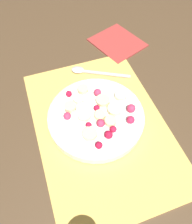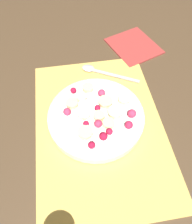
# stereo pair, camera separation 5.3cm
# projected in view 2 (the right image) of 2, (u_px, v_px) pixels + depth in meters

# --- Properties ---
(ground_plane) EXTENTS (3.00, 3.00, 0.00)m
(ground_plane) POSITION_uv_depth(u_px,v_px,m) (99.00, 127.00, 0.55)
(ground_plane) COLOR #4C3823
(placemat) EXTENTS (0.46, 0.32, 0.01)m
(placemat) POSITION_uv_depth(u_px,v_px,m) (100.00, 126.00, 0.55)
(placemat) COLOR #E0B251
(placemat) RESTS_ON ground_plane
(fruit_bowl) EXTENTS (0.24, 0.24, 0.05)m
(fruit_bowl) POSITION_uv_depth(u_px,v_px,m) (96.00, 116.00, 0.54)
(fruit_bowl) COLOR silver
(fruit_bowl) RESTS_ON placemat
(spoon) EXTENTS (0.10, 0.17, 0.01)m
(spoon) POSITION_uv_depth(u_px,v_px,m) (98.00, 71.00, 0.65)
(spoon) COLOR #B2B2B7
(spoon) RESTS_ON placemat
(napkin) EXTENTS (0.20, 0.19, 0.01)m
(napkin) POSITION_uv_depth(u_px,v_px,m) (134.00, 45.00, 0.72)
(napkin) COLOR #A3332D
(napkin) RESTS_ON ground_plane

